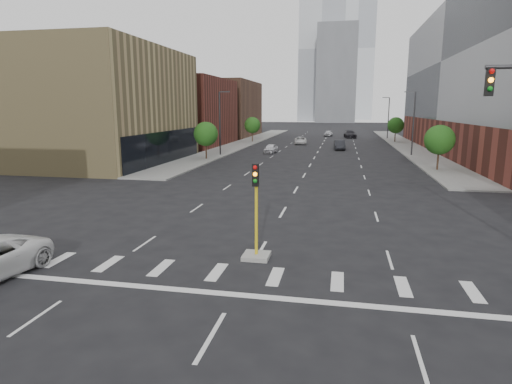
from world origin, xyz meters
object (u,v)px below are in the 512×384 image
(median_traffic_signal, at_px, (256,238))
(car_distant, at_px, (328,133))
(car_deep_right, at_px, (350,134))
(car_mid_right, at_px, (339,145))
(car_near_left, at_px, (271,149))
(car_far_left, at_px, (301,141))

(median_traffic_signal, bearing_deg, car_distant, 89.76)
(median_traffic_signal, height_order, car_deep_right, median_traffic_signal)
(car_mid_right, distance_m, car_distant, 34.14)
(car_near_left, height_order, car_mid_right, car_mid_right)
(median_traffic_signal, relative_size, car_mid_right, 0.93)
(car_mid_right, bearing_deg, car_far_left, 122.63)
(car_mid_right, bearing_deg, car_deep_right, 81.20)
(car_distant, bearing_deg, median_traffic_signal, -83.53)
(car_deep_right, bearing_deg, car_distant, 131.07)
(car_near_left, height_order, car_distant, car_distant)
(car_near_left, xyz_separation_m, car_distant, (7.33, 41.45, 0.03))
(median_traffic_signal, distance_m, car_deep_right, 83.11)
(car_mid_right, xyz_separation_m, car_deep_right, (2.15, 29.43, 0.07))
(car_near_left, distance_m, car_deep_right, 38.89)
(car_mid_right, relative_size, car_distant, 1.13)
(car_distant, bearing_deg, car_deep_right, -35.49)
(median_traffic_signal, relative_size, car_deep_right, 0.75)
(median_traffic_signal, height_order, car_near_left, median_traffic_signal)
(car_far_left, bearing_deg, car_near_left, -105.51)
(median_traffic_signal, height_order, car_mid_right, median_traffic_signal)
(car_far_left, height_order, car_distant, car_distant)
(car_near_left, relative_size, car_far_left, 0.82)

